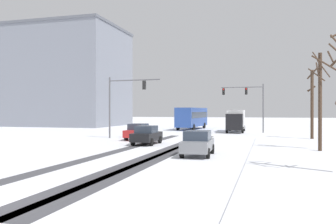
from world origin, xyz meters
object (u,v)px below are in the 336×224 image
object	(u,v)px
box_truck_delivery	(236,120)
office_building_far_left_block	(70,77)
car_red_lead	(139,132)
traffic_signal_near_left	(123,97)
bare_tree_sidewalk_far	(312,101)
traffic_signal_far_right	(248,98)
car_grey_third	(198,143)
bus_oncoming	(192,117)
bare_tree_sidewalk_mid	(321,97)
car_black_second	(147,135)

from	to	relation	value
box_truck_delivery	office_building_far_left_block	xyz separation A→B (m)	(-33.41, 12.68, 7.98)
office_building_far_left_block	car_red_lead	bearing A→B (deg)	-48.53
traffic_signal_near_left	bare_tree_sidewalk_far	size ratio (longest dim) A/B	0.83
traffic_signal_far_right	box_truck_delivery	xyz separation A→B (m)	(-1.71, 0.48, -2.99)
box_truck_delivery	car_grey_third	bearing A→B (deg)	-90.37
bus_oncoming	bare_tree_sidewalk_mid	size ratio (longest dim) A/B	1.53
traffic_signal_near_left	office_building_far_left_block	size ratio (longest dim) A/B	0.32
box_truck_delivery	bare_tree_sidewalk_far	distance (m)	13.22
car_red_lead	car_grey_third	bearing A→B (deg)	-52.75
office_building_far_left_block	car_grey_third	bearing A→B (deg)	-49.62
bare_tree_sidewalk_far	office_building_far_left_block	distance (m)	47.99
bus_oncoming	box_truck_delivery	world-z (taller)	bus_oncoming
car_black_second	box_truck_delivery	size ratio (longest dim) A/B	0.56
traffic_signal_far_right	bus_oncoming	world-z (taller)	traffic_signal_far_right
car_grey_third	office_building_far_left_block	size ratio (longest dim) A/B	0.21
traffic_signal_far_right	bare_tree_sidewalk_far	distance (m)	11.59
office_building_far_left_block	box_truck_delivery	bearing A→B (deg)	-20.78
traffic_signal_far_right	box_truck_delivery	distance (m)	3.48
car_black_second	bare_tree_sidewalk_far	size ratio (longest dim) A/B	0.53
traffic_signal_near_left	bare_tree_sidewalk_far	bearing A→B (deg)	14.13
traffic_signal_near_left	bare_tree_sidewalk_mid	bearing A→B (deg)	-20.42
car_red_lead	bare_tree_sidewalk_mid	world-z (taller)	bare_tree_sidewalk_mid
bus_oncoming	office_building_far_left_block	xyz separation A→B (m)	(-26.13, 7.10, 7.63)
car_black_second	office_building_far_left_block	size ratio (longest dim) A/B	0.21
office_building_far_left_block	bus_oncoming	bearing A→B (deg)	-15.20
bare_tree_sidewalk_far	car_grey_third	bearing A→B (deg)	-117.87
traffic_signal_far_right	bus_oncoming	bearing A→B (deg)	146.05
car_grey_third	office_building_far_left_block	xyz separation A→B (m)	(-33.24, 39.09, 8.80)
box_truck_delivery	office_building_far_left_block	distance (m)	36.62
bare_tree_sidewalk_far	office_building_far_left_block	bearing A→B (deg)	151.94
office_building_far_left_block	car_black_second	bearing A→B (deg)	-49.98
bus_oncoming	bare_tree_sidewalk_mid	distance (m)	30.97
car_black_second	traffic_signal_near_left	bearing A→B (deg)	129.55
car_red_lead	car_black_second	world-z (taller)	same
bare_tree_sidewalk_far	office_building_far_left_block	world-z (taller)	office_building_far_left_block
car_black_second	office_building_far_left_block	world-z (taller)	office_building_far_left_block
car_red_lead	car_black_second	distance (m)	4.94
traffic_signal_near_left	car_black_second	world-z (taller)	traffic_signal_near_left
car_red_lead	traffic_signal_near_left	bearing A→B (deg)	150.78
bus_oncoming	box_truck_delivery	distance (m)	9.18
car_red_lead	bus_oncoming	bearing A→B (deg)	87.41
traffic_signal_far_right	car_grey_third	bearing A→B (deg)	-94.16
car_red_lead	office_building_far_left_block	distance (m)	39.00
bus_oncoming	bare_tree_sidewalk_far	bearing A→B (deg)	-43.88
traffic_signal_near_left	traffic_signal_far_right	distance (m)	18.62
bare_tree_sidewalk_mid	traffic_signal_far_right	bearing A→B (deg)	106.39
bare_tree_sidewalk_mid	office_building_far_left_block	distance (m)	53.81
bus_oncoming	bare_tree_sidewalk_mid	xyz separation A→B (m)	(15.14, -26.95, 1.93)
car_red_lead	box_truck_delivery	distance (m)	17.84
car_black_second	box_truck_delivery	world-z (taller)	box_truck_delivery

